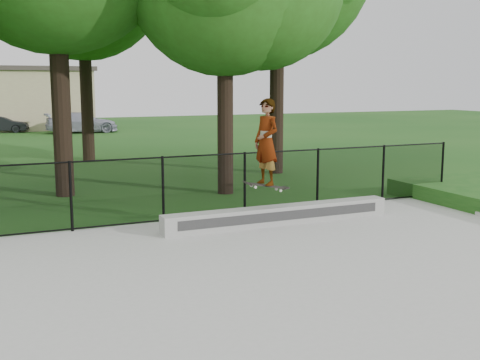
{
  "coord_description": "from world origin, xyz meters",
  "views": [
    {
      "loc": [
        -3.8,
        -6.83,
        3.14
      ],
      "look_at": [
        1.12,
        4.2,
        1.2
      ],
      "focal_mm": 45.0,
      "sensor_mm": 36.0,
      "label": 1
    }
  ],
  "objects_px": {
    "grind_ledge": "(279,215)",
    "skater_airborne": "(266,143)",
    "car_b": "(3,124)",
    "car_c": "(82,122)"
  },
  "relations": [
    {
      "from": "car_b",
      "to": "skater_airborne",
      "type": "xyz_separation_m",
      "value": [
        3.84,
        -30.65,
        1.36
      ]
    },
    {
      "from": "grind_ledge",
      "to": "car_b",
      "type": "relative_size",
      "value": 1.85
    },
    {
      "from": "car_b",
      "to": "car_c",
      "type": "distance_m",
      "value": 5.2
    },
    {
      "from": "car_b",
      "to": "car_c",
      "type": "xyz_separation_m",
      "value": [
        4.67,
        -2.28,
        0.13
      ]
    },
    {
      "from": "car_b",
      "to": "skater_airborne",
      "type": "height_order",
      "value": "skater_airborne"
    },
    {
      "from": "grind_ledge",
      "to": "car_b",
      "type": "xyz_separation_m",
      "value": [
        -4.28,
        30.45,
        0.27
      ]
    },
    {
      "from": "car_b",
      "to": "car_c",
      "type": "relative_size",
      "value": 0.7
    },
    {
      "from": "grind_ledge",
      "to": "car_b",
      "type": "bearing_deg",
      "value": 97.99
    },
    {
      "from": "skater_airborne",
      "to": "grind_ledge",
      "type": "bearing_deg",
      "value": 24.28
    },
    {
      "from": "grind_ledge",
      "to": "skater_airborne",
      "type": "relative_size",
      "value": 2.71
    }
  ]
}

